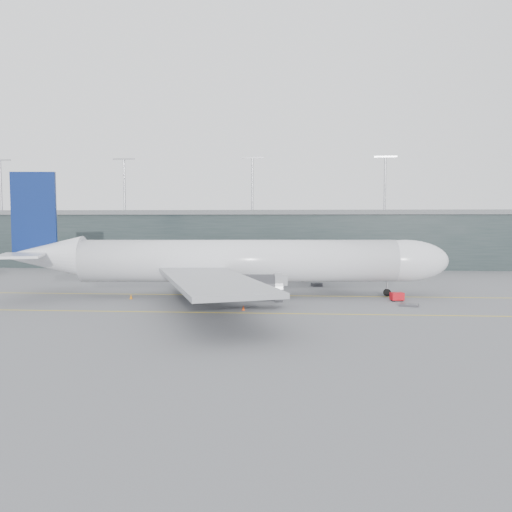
{
  "coord_description": "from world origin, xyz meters",
  "views": [
    {
      "loc": [
        15.27,
        -86.0,
        12.33
      ],
      "look_at": [
        9.59,
        -4.0,
        6.58
      ],
      "focal_mm": 35.0,
      "sensor_mm": 36.0,
      "label": 1
    }
  ],
  "objects": [
    {
      "name": "taxiline_a",
      "position": [
        0.0,
        -4.0,
        0.01
      ],
      "size": [
        160.0,
        0.25,
        0.02
      ],
      "primitive_type": "cube",
      "color": "gold",
      "rests_on": "ground"
    },
    {
      "name": "cone_wing_stbd",
      "position": [
        8.81,
        -18.05,
        0.36
      ],
      "size": [
        0.45,
        0.45,
        0.71
      ],
      "primitive_type": "cone",
      "color": "red",
      "rests_on": "ground"
    },
    {
      "name": "uld_a",
      "position": [
        -6.03,
        9.43,
        1.01
      ],
      "size": [
        2.59,
        2.35,
        1.93
      ],
      "rotation": [
        0.0,
        0.0,
        -0.37
      ],
      "color": "#36363B",
      "rests_on": "ground"
    },
    {
      "name": "uld_c",
      "position": [
        0.67,
        10.21,
        1.01
      ],
      "size": [
        2.52,
        2.24,
        1.92
      ],
      "rotation": [
        0.0,
        0.0,
        0.3
      ],
      "color": "#36363B",
      "rests_on": "ground"
    },
    {
      "name": "cone_tail",
      "position": [
        -9.9,
        -9.27,
        0.39
      ],
      "size": [
        0.49,
        0.49,
        0.78
      ],
      "primitive_type": "cone",
      "color": "#D06E0B",
      "rests_on": "ground"
    },
    {
      "name": "baggage_dolly",
      "position": [
        32.58,
        -12.69,
        0.16
      ],
      "size": [
        3.19,
        2.86,
        0.26
      ],
      "primitive_type": "cube",
      "rotation": [
        0.0,
        0.0,
        -0.34
      ],
      "color": "#3C3B40",
      "rests_on": "ground"
    },
    {
      "name": "cone_nose",
      "position": [
        32.41,
        -5.71,
        0.34
      ],
      "size": [
        0.43,
        0.43,
        0.68
      ],
      "primitive_type": "cone",
      "color": "orange",
      "rests_on": "ground"
    },
    {
      "name": "cone_wing_port",
      "position": [
        8.11,
        11.74,
        0.31
      ],
      "size": [
        0.39,
        0.39,
        0.62
      ],
      "primitive_type": "cone",
      "color": "#F8560D",
      "rests_on": "ground"
    },
    {
      "name": "ground",
      "position": [
        0.0,
        0.0,
        0.0
      ],
      "size": [
        320.0,
        320.0,
        0.0
      ],
      "primitive_type": "plane",
      "color": "slate",
      "rests_on": "ground"
    },
    {
      "name": "main_aircraft",
      "position": [
        6.41,
        -5.34,
        5.68
      ],
      "size": [
        72.21,
        67.66,
        20.24
      ],
      "rotation": [
        0.0,
        0.0,
        0.08
      ],
      "color": "silver",
      "rests_on": "ground"
    },
    {
      "name": "gse_cart",
      "position": [
        31.74,
        -8.36,
        0.74
      ],
      "size": [
        2.17,
        1.64,
        1.32
      ],
      "rotation": [
        0.0,
        0.0,
        0.22
      ],
      "color": "red",
      "rests_on": "ground"
    },
    {
      "name": "taxiline_lead_main",
      "position": [
        5.0,
        20.0,
        0.01
      ],
      "size": [
        0.25,
        60.0,
        0.02
      ],
      "primitive_type": "cube",
      "color": "gold",
      "rests_on": "ground"
    },
    {
      "name": "jet_bridge",
      "position": [
        17.7,
        21.56,
        4.56
      ],
      "size": [
        16.76,
        44.03,
        6.09
      ],
      "rotation": [
        0.0,
        0.0,
        0.36
      ],
      "color": "#27272B",
      "rests_on": "ground"
    },
    {
      "name": "uld_b",
      "position": [
        -1.66,
        11.54,
        0.95
      ],
      "size": [
        2.45,
        2.24,
        1.8
      ],
      "rotation": [
        0.0,
        0.0,
        0.41
      ],
      "color": "#36363B",
      "rests_on": "ground"
    },
    {
      "name": "terminal",
      "position": [
        -0.0,
        58.0,
        7.62
      ],
      "size": [
        240.0,
        36.0,
        29.0
      ],
      "color": "#1F2A2A",
      "rests_on": "ground"
    },
    {
      "name": "taxiline_b",
      "position": [
        0.0,
        -20.0,
        0.01
      ],
      "size": [
        160.0,
        0.25,
        0.02
      ],
      "primitive_type": "cube",
      "color": "gold",
      "rests_on": "ground"
    }
  ]
}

